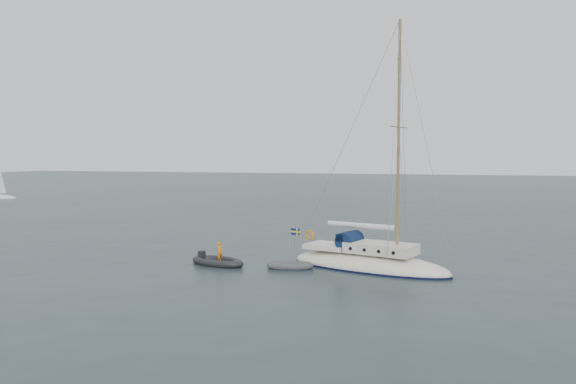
% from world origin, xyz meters
% --- Properties ---
extents(ground, '(300.00, 300.00, 0.00)m').
position_xyz_m(ground, '(0.00, 0.00, 0.00)').
color(ground, black).
rests_on(ground, ground).
extents(sailboat, '(9.27, 2.78, 13.20)m').
position_xyz_m(sailboat, '(2.32, -1.41, 1.00)').
color(sailboat, white).
rests_on(sailboat, ground).
extents(dinghy, '(2.48, 1.12, 0.36)m').
position_xyz_m(dinghy, '(-1.64, -2.50, 0.16)').
color(dinghy, '#46454A').
rests_on(dinghy, ground).
extents(rib, '(3.37, 1.53, 1.28)m').
position_xyz_m(rib, '(-5.72, -2.69, 0.20)').
color(rib, black).
rests_on(rib, ground).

